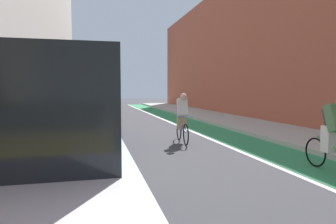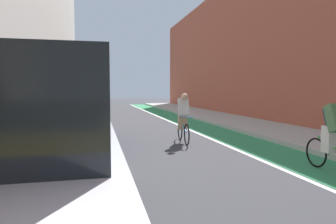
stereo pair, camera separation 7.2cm
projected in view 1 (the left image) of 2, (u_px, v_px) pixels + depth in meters
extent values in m
plane|color=#38383D|center=(147.00, 135.00, 11.49)|extent=(96.10, 96.10, 0.00)
cube|color=#2D8451|center=(200.00, 127.00, 14.14)|extent=(1.60, 43.68, 0.00)
cube|color=white|center=(182.00, 127.00, 13.92)|extent=(0.12, 43.68, 0.00)
cube|color=#A8A59E|center=(246.00, 124.00, 14.71)|extent=(3.08, 43.68, 0.14)
cube|color=#9E4C38|center=(274.00, 41.00, 16.98)|extent=(2.40, 39.68, 8.91)
cube|color=silver|center=(24.00, 188.00, 2.86)|extent=(1.86, 4.28, 0.95)
cube|color=black|center=(15.00, 105.00, 2.60)|extent=(1.63, 2.57, 0.75)
cylinder|color=black|center=(107.00, 181.00, 4.63)|extent=(0.23, 0.66, 0.66)
cube|color=navy|center=(72.00, 123.00, 9.69)|extent=(2.01, 4.64, 0.70)
cube|color=black|center=(71.00, 105.00, 9.42)|extent=(1.70, 1.97, 0.55)
cylinder|color=black|center=(49.00, 128.00, 11.15)|extent=(0.24, 0.67, 0.66)
cylinder|color=black|center=(97.00, 126.00, 11.62)|extent=(0.24, 0.67, 0.66)
cylinder|color=black|center=(35.00, 144.00, 7.80)|extent=(0.24, 0.67, 0.66)
cylinder|color=black|center=(103.00, 141.00, 8.27)|extent=(0.24, 0.67, 0.66)
torus|color=black|center=(315.00, 152.00, 6.79)|extent=(0.06, 0.66, 0.66)
cylinder|color=#338C3F|center=(333.00, 147.00, 6.26)|extent=(0.06, 0.96, 0.33)
cylinder|color=#338C3F|center=(327.00, 142.00, 6.44)|extent=(0.04, 0.12, 0.55)
cube|color=beige|center=(330.00, 139.00, 6.35)|extent=(0.29, 0.25, 0.56)
cube|color=#4C7247|center=(335.00, 118.00, 6.20)|extent=(0.33, 0.41, 0.60)
cube|color=#333842|center=(331.00, 116.00, 6.31)|extent=(0.27, 0.28, 0.39)
torus|color=black|center=(186.00, 135.00, 9.37)|extent=(0.09, 0.68, 0.68)
torus|color=black|center=(179.00, 130.00, 10.40)|extent=(0.09, 0.68, 0.68)
cylinder|color=#1966A5|center=(182.00, 126.00, 9.87)|extent=(0.11, 0.96, 0.33)
cylinder|color=#1966A5|center=(181.00, 123.00, 10.04)|extent=(0.04, 0.12, 0.55)
cylinder|color=#1966A5|center=(185.00, 117.00, 9.41)|extent=(0.48, 0.06, 0.02)
cube|color=tan|center=(182.00, 121.00, 9.96)|extent=(0.30, 0.26, 0.56)
cube|color=beige|center=(182.00, 107.00, 9.80)|extent=(0.35, 0.42, 0.60)
sphere|color=tan|center=(184.00, 97.00, 9.62)|extent=(0.22, 0.22, 0.22)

